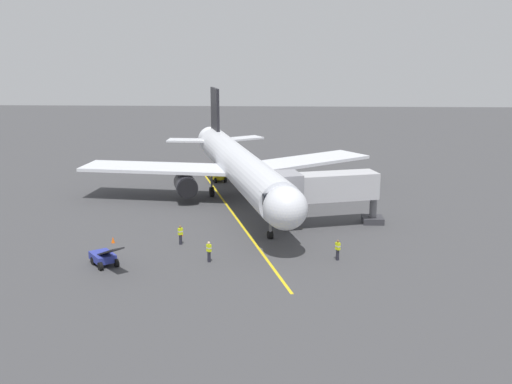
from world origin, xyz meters
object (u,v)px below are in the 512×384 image
(ground_crew_wing_walker, at_px, (209,251))
(belt_loader_near_nose, at_px, (218,176))
(airplane, at_px, (239,166))
(belt_loader_portside, at_px, (104,257))
(safety_cone_nose_left, at_px, (181,233))
(ground_crew_marshaller, at_px, (338,250))
(ground_crew_loader, at_px, (180,235))
(safety_cone_nose_right, at_px, (113,240))
(jet_bridge, at_px, (319,188))

(ground_crew_wing_walker, height_order, belt_loader_near_nose, belt_loader_near_nose)
(airplane, relative_size, belt_loader_portside, 9.10)
(belt_loader_portside, xyz_separation_m, safety_cone_nose_left, (-4.77, -7.76, -0.44))
(airplane, height_order, ground_crew_marshaller, airplane)
(ground_crew_loader, height_order, belt_loader_portside, belt_loader_portside)
(safety_cone_nose_left, height_order, safety_cone_nose_right, same)
(ground_crew_marshaller, xyz_separation_m, belt_loader_near_nose, (12.61, -28.35, -0.17))
(jet_bridge, xyz_separation_m, ground_crew_marshaller, (-1.05, 9.13, -2.88))
(ground_crew_marshaller, bearing_deg, jet_bridge, -83.47)
(safety_cone_nose_right, bearing_deg, ground_crew_wing_walker, 154.08)
(ground_crew_wing_walker, relative_size, belt_loader_near_nose, 0.36)
(belt_loader_near_nose, xyz_separation_m, safety_cone_nose_left, (1.03, 22.59, -0.44))
(jet_bridge, bearing_deg, ground_crew_wing_walker, 47.31)
(ground_crew_marshaller, distance_m, belt_loader_near_nose, 31.03)
(ground_crew_wing_walker, xyz_separation_m, safety_cone_nose_left, (3.37, -6.64, -0.61))
(jet_bridge, height_order, belt_loader_near_nose, jet_bridge)
(airplane, height_order, safety_cone_nose_right, airplane)
(airplane, distance_m, ground_crew_wing_walker, 19.67)
(ground_crew_loader, relative_size, safety_cone_nose_right, 3.11)
(safety_cone_nose_left, bearing_deg, ground_crew_wing_walker, 116.86)
(jet_bridge, bearing_deg, airplane, -48.69)
(ground_crew_loader, height_order, belt_loader_near_nose, belt_loader_near_nose)
(airplane, distance_m, belt_loader_portside, 22.69)
(ground_crew_marshaller, relative_size, safety_cone_nose_right, 3.11)
(ground_crew_loader, xyz_separation_m, safety_cone_nose_left, (0.37, -2.43, -0.61))
(ground_crew_loader, distance_m, safety_cone_nose_right, 6.03)
(airplane, xyz_separation_m, jet_bridge, (-8.25, 9.38, -0.24))
(ground_crew_marshaller, distance_m, ground_crew_loader, 13.69)
(airplane, distance_m, jet_bridge, 12.50)
(airplane, xyz_separation_m, safety_cone_nose_right, (9.98, 15.03, -3.73))
(jet_bridge, relative_size, belt_loader_near_nose, 2.44)
(jet_bridge, relative_size, ground_crew_loader, 6.69)
(safety_cone_nose_right, bearing_deg, airplane, -123.59)
(ground_crew_wing_walker, bearing_deg, belt_loader_near_nose, -85.44)
(ground_crew_marshaller, distance_m, safety_cone_nose_right, 19.60)
(airplane, xyz_separation_m, ground_crew_loader, (3.99, 15.18, -3.12))
(airplane, distance_m, safety_cone_nose_left, 13.98)
(ground_crew_wing_walker, height_order, safety_cone_nose_left, ground_crew_wing_walker)
(belt_loader_near_nose, distance_m, belt_loader_portside, 30.90)
(airplane, xyz_separation_m, belt_loader_near_nose, (3.32, -9.83, -3.29))
(belt_loader_near_nose, bearing_deg, belt_loader_portside, 79.18)
(ground_crew_marshaller, relative_size, belt_loader_near_nose, 0.36)
(ground_crew_wing_walker, height_order, belt_loader_portside, belt_loader_portside)
(safety_cone_nose_left, bearing_deg, jet_bridge, -165.03)
(jet_bridge, distance_m, ground_crew_wing_walker, 13.93)
(ground_crew_wing_walker, bearing_deg, ground_crew_loader, -54.62)
(jet_bridge, distance_m, ground_crew_loader, 13.84)
(jet_bridge, bearing_deg, ground_crew_loader, 25.36)
(belt_loader_near_nose, height_order, safety_cone_nose_left, belt_loader_near_nose)
(belt_loader_portside, bearing_deg, ground_crew_wing_walker, -172.19)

